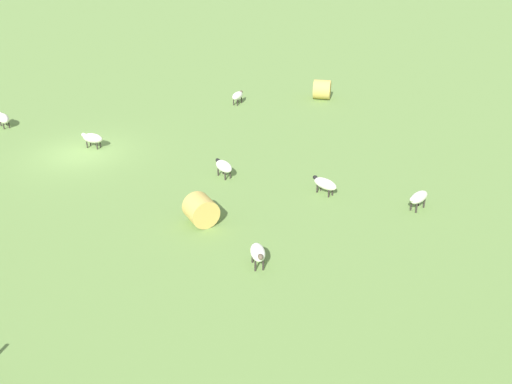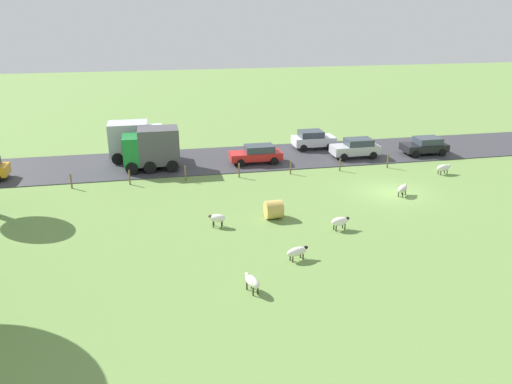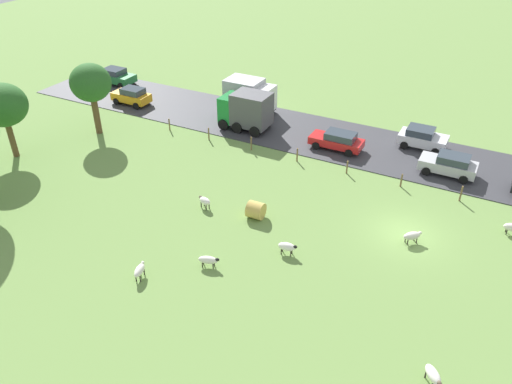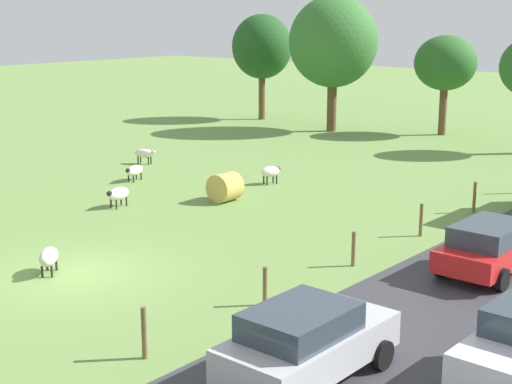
# 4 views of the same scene
# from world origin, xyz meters

# --- Properties ---
(ground_plane) EXTENTS (160.00, 160.00, 0.00)m
(ground_plane) POSITION_xyz_m (0.00, 0.00, 0.00)
(ground_plane) COLOR #6B8E47
(road_strip) EXTENTS (8.00, 80.00, 0.06)m
(road_strip) POSITION_xyz_m (10.56, 0.00, 0.03)
(road_strip) COLOR #38383D
(road_strip) RESTS_ON ground_plane
(sheep_0) EXTENTS (1.12, 1.16, 0.77)m
(sheep_0) POSITION_xyz_m (-0.72, -0.49, 0.51)
(sheep_0) COLOR beige
(sheep_0) RESTS_ON ground_plane
(sheep_1) EXTENTS (0.72, 1.08, 0.80)m
(sheep_1) POSITION_xyz_m (-3.38, 12.81, 0.55)
(sheep_1) COLOR white
(sheep_1) RESTS_ON ground_plane
(sheep_2) EXTENTS (0.66, 1.21, 0.78)m
(sheep_2) POSITION_xyz_m (-5.27, 5.82, 0.53)
(sheep_2) COLOR white
(sheep_2) RESTS_ON ground_plane
(sheep_3) EXTENTS (1.23, 0.75, 0.76)m
(sheep_3) POSITION_xyz_m (-10.99, 12.22, 0.53)
(sheep_3) COLOR silver
(sheep_3) RESTS_ON ground_plane
(sheep_5) EXTENTS (0.77, 1.29, 0.71)m
(sheep_5) POSITION_xyz_m (-8.41, 9.33, 0.47)
(sheep_5) COLOR silver
(sheep_5) RESTS_ON ground_plane
(sheep_6) EXTENTS (0.72, 1.30, 0.78)m
(sheep_6) POSITION_xyz_m (3.09, -5.92, 0.51)
(sheep_6) COLOR silver
(sheep_6) RESTS_ON ground_plane
(hay_bale_1) EXTENTS (1.18, 1.09, 1.15)m
(hay_bale_1) POSITION_xyz_m (-2.78, 9.22, 0.57)
(hay_bale_1) COLOR tan
(hay_bale_1) RESTS_ON ground_plane
(fence_post_0) EXTENTS (0.12, 0.12, 1.19)m
(fence_post_0) POSITION_xyz_m (5.57, -2.39, 0.60)
(fence_post_0) COLOR brown
(fence_post_0) RESTS_ON ground_plane
(fence_post_1) EXTENTS (0.12, 0.12, 1.04)m
(fence_post_1) POSITION_xyz_m (5.57, 1.72, 0.52)
(fence_post_1) COLOR brown
(fence_post_1) RESTS_ON ground_plane
(fence_post_2) EXTENTS (0.12, 0.12, 1.06)m
(fence_post_2) POSITION_xyz_m (5.57, 5.82, 0.53)
(fence_post_2) COLOR brown
(fence_post_2) RESTS_ON ground_plane
(fence_post_3) EXTENTS (0.12, 0.12, 1.13)m
(fence_post_3) POSITION_xyz_m (5.57, 9.93, 0.57)
(fence_post_3) COLOR brown
(fence_post_3) RESTS_ON ground_plane
(fence_post_4) EXTENTS (0.12, 0.12, 1.18)m
(fence_post_4) POSITION_xyz_m (5.57, 14.03, 0.59)
(fence_post_4) COLOR brown
(fence_post_4) RESTS_ON ground_plane
(fence_post_5) EXTENTS (0.12, 0.12, 1.11)m
(fence_post_5) POSITION_xyz_m (5.57, 18.13, 0.55)
(fence_post_5) COLOR brown
(fence_post_5) RESTS_ON ground_plane
(fence_post_6) EXTENTS (0.12, 0.12, 1.10)m
(fence_post_6) POSITION_xyz_m (5.57, 22.24, 0.55)
(fence_post_6) COLOR brown
(fence_post_6) RESTS_ON ground_plane
(truck_0) EXTENTS (2.73, 4.37, 3.32)m
(truck_0) POSITION_xyz_m (9.02, 16.35, 1.82)
(truck_0) COLOR #197F33
(truck_0) RESTS_ON road_strip
(truck_1) EXTENTS (2.83, 4.45, 3.23)m
(truck_1) POSITION_xyz_m (12.10, 17.73, 1.79)
(truck_1) COLOR white
(truck_1) RESTS_ON road_strip
(car_0) EXTENTS (2.20, 3.84, 1.66)m
(car_0) POSITION_xyz_m (12.52, 1.77, 0.92)
(car_0) COLOR silver
(car_0) RESTS_ON road_strip
(car_3) EXTENTS (2.18, 3.88, 1.50)m
(car_3) POSITION_xyz_m (8.60, -7.40, 0.84)
(car_3) COLOR black
(car_3) RESTS_ON road_strip
(car_4) EXTENTS (2.00, 4.33, 1.50)m
(car_4) POSITION_xyz_m (8.96, 7.84, 0.84)
(car_4) COLOR red
(car_4) RESTS_ON road_strip
(car_5) EXTENTS (2.06, 4.11, 1.62)m
(car_5) POSITION_xyz_m (8.91, -0.97, 0.90)
(car_5) COLOR #B7B7BC
(car_5) RESTS_ON road_strip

